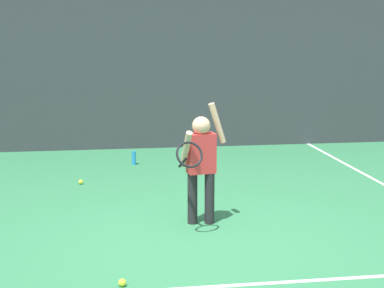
{
  "coord_description": "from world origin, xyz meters",
  "views": [
    {
      "loc": [
        -0.84,
        -5.33,
        2.05
      ],
      "look_at": [
        0.06,
        0.91,
        0.85
      ],
      "focal_mm": 52.67,
      "sensor_mm": 36.0,
      "label": 1
    }
  ],
  "objects_px": {
    "water_bottle": "(134,158)",
    "tennis_ball_3": "(81,182)",
    "tennis_player": "(201,160)",
    "tennis_ball_2": "(122,283)"
  },
  "relations": [
    {
      "from": "water_bottle",
      "to": "tennis_ball_3",
      "type": "height_order",
      "value": "water_bottle"
    },
    {
      "from": "tennis_player",
      "to": "tennis_ball_3",
      "type": "xyz_separation_m",
      "value": [
        -1.41,
        1.93,
        -0.69
      ]
    },
    {
      "from": "tennis_ball_2",
      "to": "tennis_ball_3",
      "type": "distance_m",
      "value": 3.46
    },
    {
      "from": "tennis_ball_2",
      "to": "tennis_ball_3",
      "type": "height_order",
      "value": "same"
    },
    {
      "from": "tennis_player",
      "to": "tennis_ball_2",
      "type": "bearing_deg",
      "value": -131.74
    },
    {
      "from": "tennis_ball_2",
      "to": "tennis_ball_3",
      "type": "xyz_separation_m",
      "value": [
        -0.51,
        3.43,
        0.0
      ]
    },
    {
      "from": "water_bottle",
      "to": "tennis_ball_2",
      "type": "relative_size",
      "value": 3.33
    },
    {
      "from": "tennis_player",
      "to": "water_bottle",
      "type": "xyz_separation_m",
      "value": [
        -0.61,
        3.08,
        -0.62
      ]
    },
    {
      "from": "tennis_player",
      "to": "water_bottle",
      "type": "bearing_deg",
      "value": 90.58
    },
    {
      "from": "water_bottle",
      "to": "tennis_ball_3",
      "type": "distance_m",
      "value": 1.4
    }
  ]
}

